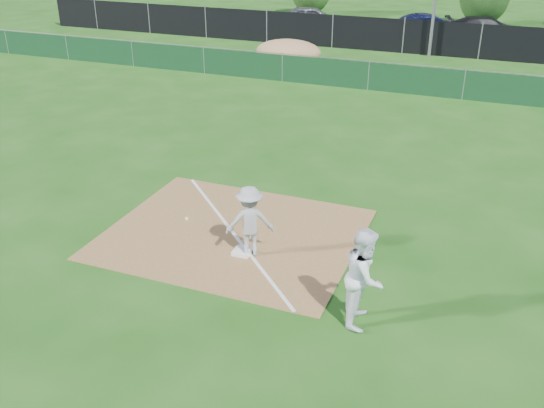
{
  "coord_description": "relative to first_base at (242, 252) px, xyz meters",
  "views": [
    {
      "loc": [
        5.66,
        -10.74,
        7.2
      ],
      "look_at": [
        1.02,
        1.0,
        1.0
      ],
      "focal_mm": 40.0,
      "sensor_mm": 36.0,
      "label": 1
    }
  ],
  "objects": [
    {
      "name": "car_right",
      "position": [
        3.43,
        27.81,
        0.65
      ],
      "size": [
        5.2,
        3.12,
        1.41
      ],
      "primitive_type": "imported",
      "rotation": [
        0.0,
        0.0,
        1.82
      ],
      "color": "black",
      "rests_on": "parking_lot"
    },
    {
      "name": "car_left",
      "position": [
        -7.42,
        27.69,
        0.69
      ],
      "size": [
        4.7,
        3.19,
        1.48
      ],
      "primitive_type": "imported",
      "rotation": [
        0.0,
        0.0,
        1.94
      ],
      "color": "#A7AAAF",
      "rests_on": "parking_lot"
    },
    {
      "name": "dirt_mound",
      "position": [
        -5.6,
        18.29,
        0.52
      ],
      "size": [
        3.38,
        2.6,
        1.17
      ],
      "primitive_type": "ellipsoid",
      "color": "#A2774E",
      "rests_on": "ground"
    },
    {
      "name": "black_fence",
      "position": [
        -0.6,
        22.79,
        0.84
      ],
      "size": [
        46.0,
        0.04,
        1.8
      ],
      "primitive_type": "cube",
      "color": "black",
      "rests_on": "ground"
    },
    {
      "name": "infield_dirt",
      "position": [
        -0.6,
        0.79,
        -0.05
      ],
      "size": [
        6.0,
        5.0,
        0.02
      ],
      "primitive_type": "cube",
      "color": "olive",
      "rests_on": "ground"
    },
    {
      "name": "ground",
      "position": [
        -0.6,
        9.79,
        -0.06
      ],
      "size": [
        90.0,
        90.0,
        0.0
      ],
      "primitive_type": "plane",
      "color": "#1A4D10",
      "rests_on": "ground"
    },
    {
      "name": "parking_lot",
      "position": [
        -0.6,
        27.79,
        -0.06
      ],
      "size": [
        46.0,
        9.0,
        0.01
      ],
      "primitive_type": "cube",
      "color": "black",
      "rests_on": "ground"
    },
    {
      "name": "runner",
      "position": [
        3.16,
        -1.42,
        0.94
      ],
      "size": [
        0.82,
        1.02,
        2.0
      ],
      "primitive_type": "imported",
      "rotation": [
        0.0,
        0.0,
        1.64
      ],
      "color": "white",
      "rests_on": "ground"
    },
    {
      "name": "green_fence",
      "position": [
        -0.6,
        14.79,
        0.54
      ],
      "size": [
        44.0,
        0.05,
        1.2
      ],
      "primitive_type": "cube",
      "color": "#0D3219",
      "rests_on": "ground"
    },
    {
      "name": "foul_line",
      "position": [
        -0.6,
        0.79,
        -0.04
      ],
      "size": [
        5.01,
        5.01,
        0.01
      ],
      "primitive_type": "cube",
      "rotation": [
        0.0,
        0.0,
        0.79
      ],
      "color": "white",
      "rests_on": "infield_dirt"
    },
    {
      "name": "play_at_first",
      "position": [
        0.17,
        0.06,
        0.8
      ],
      "size": [
        2.08,
        1.07,
        1.68
      ],
      "color": "#BCBCBF",
      "rests_on": "infield_dirt"
    },
    {
      "name": "first_base",
      "position": [
        0.0,
        0.0,
        0.0
      ],
      "size": [
        0.41,
        0.41,
        0.09
      ],
      "primitive_type": "cube",
      "rotation": [
        0.0,
        0.0,
        0.01
      ],
      "color": "white",
      "rests_on": "infield_dirt"
    },
    {
      "name": "car_mid",
      "position": [
        0.28,
        26.59,
        0.71
      ],
      "size": [
        4.89,
        3.34,
        1.52
      ],
      "primitive_type": "imported",
      "rotation": [
        0.0,
        0.0,
        1.98
      ],
      "color": "black",
      "rests_on": "parking_lot"
    }
  ]
}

